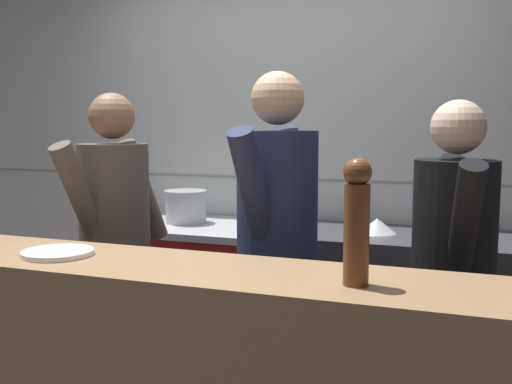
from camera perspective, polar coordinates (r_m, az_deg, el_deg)
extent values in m
cube|color=silver|center=(3.81, 3.11, 3.58)|extent=(8.00, 0.06, 2.60)
cube|color=gray|center=(3.79, 2.95, 1.29)|extent=(8.00, 0.00, 0.01)
cube|color=maroon|center=(3.75, -5.36, -10.06)|extent=(0.85, 0.70, 0.85)
cube|color=#B7BABF|center=(3.65, -5.43, -3.33)|extent=(0.87, 0.71, 0.04)
cube|color=#B7BABF|center=(3.45, -7.83, -10.48)|extent=(0.77, 0.03, 0.10)
cube|color=#38383D|center=(3.42, 12.47, -11.35)|extent=(1.38, 0.65, 0.91)
cylinder|color=#B7BABF|center=(3.67, -6.70, -1.39)|extent=(0.25, 0.25, 0.20)
cylinder|color=#B7BABF|center=(3.66, -6.72, 0.06)|extent=(0.26, 0.26, 0.01)
cone|color=#B7BABF|center=(3.31, 11.46, -3.16)|extent=(0.21, 0.21, 0.08)
cylinder|color=white|center=(2.26, -18.36, -5.51)|extent=(0.25, 0.25, 0.02)
cylinder|color=brown|center=(1.75, 9.54, -4.05)|extent=(0.07, 0.07, 0.30)
sphere|color=brown|center=(1.73, 9.66, 1.89)|extent=(0.08, 0.08, 0.08)
cube|color=black|center=(3.11, -13.00, -14.57)|extent=(0.31, 0.24, 0.77)
cylinder|color=brown|center=(2.94, -13.35, -1.70)|extent=(0.39, 0.39, 0.63)
sphere|color=#8C664C|center=(2.91, -13.58, 7.06)|extent=(0.22, 0.22, 0.22)
cylinder|color=brown|center=(3.07, -10.76, 0.11)|extent=(0.16, 0.33, 0.53)
cylinder|color=brown|center=(2.79, -16.26, -0.65)|extent=(0.16, 0.33, 0.53)
cube|color=black|center=(2.77, 1.96, -16.70)|extent=(0.32, 0.23, 0.80)
cylinder|color=#262D4C|center=(2.57, 2.03, -1.53)|extent=(0.39, 0.39, 0.66)
sphere|color=#D8AD84|center=(2.55, 2.07, 8.92)|extent=(0.23, 0.23, 0.23)
cylinder|color=#262D4C|center=(2.75, 3.91, 0.61)|extent=(0.15, 0.34, 0.56)
cylinder|color=#262D4C|center=(2.38, -0.14, -0.29)|extent=(0.15, 0.34, 0.56)
cylinder|color=black|center=(2.47, 18.35, -4.18)|extent=(0.38, 0.38, 0.61)
sphere|color=beige|center=(2.43, 18.71, 5.89)|extent=(0.21, 0.21, 0.21)
cylinder|color=black|center=(2.65, 17.69, -1.89)|extent=(0.16, 0.32, 0.51)
cylinder|color=black|center=(2.28, 19.24, -3.28)|extent=(0.16, 0.32, 0.51)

